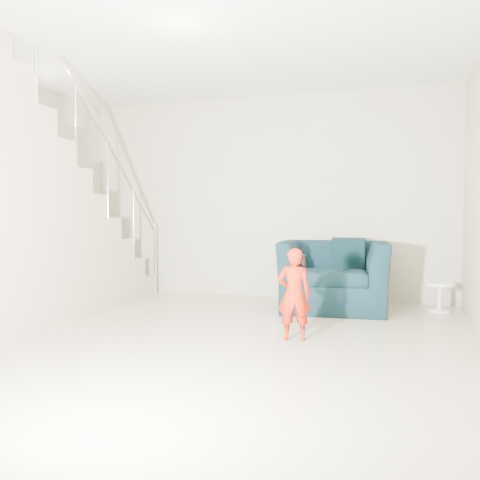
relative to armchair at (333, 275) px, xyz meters
name	(u,v)px	position (x,y,z in m)	size (l,w,h in m)	color
floor	(181,347)	(-1.03, -2.09, -0.40)	(5.50, 5.50, 0.00)	tan
ceiling	(179,23)	(-1.03, -2.09, 2.30)	(5.50, 5.50, 0.00)	silver
back_wall	(263,197)	(-1.03, 0.66, 0.95)	(5.00, 5.00, 0.00)	#A9A389
armchair	(333,275)	(0.00, 0.00, 0.00)	(1.24, 1.08, 0.81)	black
toddler	(294,294)	(-0.16, -1.57, 0.01)	(0.30, 0.20, 0.82)	#920409
side_table	(440,292)	(1.19, 0.19, -0.17)	(0.34, 0.34, 0.34)	white
staircase	(29,231)	(-3.03, -1.54, 0.54)	(1.02, 3.03, 3.62)	#ADA089
cushion	(348,254)	(0.15, 0.27, 0.24)	(0.40, 0.11, 0.38)	black
throw	(285,265)	(-0.58, -0.01, 0.10)	(0.05, 0.46, 0.52)	black
phone	(304,260)	(-0.08, -1.58, 0.31)	(0.02, 0.05, 0.10)	black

